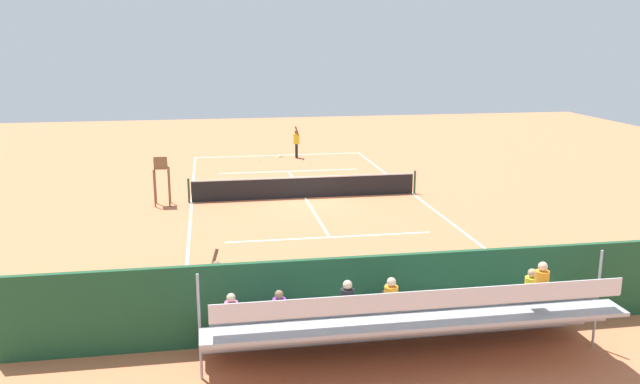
{
  "coord_description": "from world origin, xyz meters",
  "views": [
    {
      "loc": [
        4.16,
        28.37,
        7.05
      ],
      "look_at": [
        0.0,
        4.0,
        1.2
      ],
      "focal_mm": 36.99,
      "sensor_mm": 36.0,
      "label": 1
    }
  ],
  "objects_px": {
    "tennis_net": "(305,187)",
    "tennis_ball_near": "(311,163)",
    "bleacher_stand": "(404,320)",
    "tennis_racket": "(277,157)",
    "tennis_player": "(296,141)",
    "umpire_chair": "(161,175)",
    "tennis_ball_far": "(260,160)",
    "line_judge": "(217,286)",
    "courtside_bench": "(470,294)",
    "equipment_bag": "(400,314)"
  },
  "relations": [
    {
      "from": "tennis_net",
      "to": "tennis_ball_near",
      "type": "xyz_separation_m",
      "value": [
        -1.53,
        -8.13,
        -0.47
      ]
    },
    {
      "from": "bleacher_stand",
      "to": "tennis_racket",
      "type": "height_order",
      "value": "bleacher_stand"
    },
    {
      "from": "tennis_player",
      "to": "tennis_ball_near",
      "type": "height_order",
      "value": "tennis_player"
    },
    {
      "from": "umpire_chair",
      "to": "tennis_ball_far",
      "type": "xyz_separation_m",
      "value": [
        -4.94,
        -9.64,
        -1.28
      ]
    },
    {
      "from": "line_judge",
      "to": "umpire_chair",
      "type": "bearing_deg",
      "value": -80.46
    },
    {
      "from": "bleacher_stand",
      "to": "tennis_racket",
      "type": "bearing_deg",
      "value": -89.76
    },
    {
      "from": "umpire_chair",
      "to": "tennis_net",
      "type": "bearing_deg",
      "value": -177.32
    },
    {
      "from": "tennis_racket",
      "to": "line_judge",
      "type": "xyz_separation_m",
      "value": [
        3.94,
        23.12,
        1.0
      ]
    },
    {
      "from": "tennis_racket",
      "to": "tennis_ball_near",
      "type": "bearing_deg",
      "value": 127.7
    },
    {
      "from": "tennis_net",
      "to": "tennis_ball_near",
      "type": "distance_m",
      "value": 8.29
    },
    {
      "from": "umpire_chair",
      "to": "tennis_ball_near",
      "type": "distance_m",
      "value": 11.5
    },
    {
      "from": "bleacher_stand",
      "to": "courtside_bench",
      "type": "relative_size",
      "value": 5.03
    },
    {
      "from": "equipment_bag",
      "to": "tennis_ball_near",
      "type": "distance_m",
      "value": 21.56
    },
    {
      "from": "courtside_bench",
      "to": "line_judge",
      "type": "relative_size",
      "value": 0.93
    },
    {
      "from": "tennis_net",
      "to": "equipment_bag",
      "type": "height_order",
      "value": "tennis_net"
    },
    {
      "from": "tennis_net",
      "to": "tennis_ball_near",
      "type": "relative_size",
      "value": 156.06
    },
    {
      "from": "equipment_bag",
      "to": "tennis_ball_near",
      "type": "height_order",
      "value": "equipment_bag"
    },
    {
      "from": "tennis_net",
      "to": "tennis_ball_near",
      "type": "height_order",
      "value": "tennis_net"
    },
    {
      "from": "umpire_chair",
      "to": "courtside_bench",
      "type": "relative_size",
      "value": 1.19
    },
    {
      "from": "tennis_net",
      "to": "tennis_racket",
      "type": "distance_m",
      "value": 10.33
    },
    {
      "from": "tennis_net",
      "to": "line_judge",
      "type": "relative_size",
      "value": 5.35
    },
    {
      "from": "tennis_net",
      "to": "bleacher_stand",
      "type": "xyz_separation_m",
      "value": [
        0.05,
        15.33,
        0.43
      ]
    },
    {
      "from": "equipment_bag",
      "to": "courtside_bench",
      "type": "bearing_deg",
      "value": -176.13
    },
    {
      "from": "courtside_bench",
      "to": "tennis_player",
      "type": "bearing_deg",
      "value": -86.6
    },
    {
      "from": "bleacher_stand",
      "to": "umpire_chair",
      "type": "bearing_deg",
      "value": -67.78
    },
    {
      "from": "equipment_bag",
      "to": "tennis_ball_near",
      "type": "xyz_separation_m",
      "value": [
        -1.07,
        -21.53,
        -0.15
      ]
    },
    {
      "from": "tennis_ball_near",
      "to": "equipment_bag",
      "type": "bearing_deg",
      "value": 87.15
    },
    {
      "from": "equipment_bag",
      "to": "bleacher_stand",
      "type": "bearing_deg",
      "value": 75.16
    },
    {
      "from": "bleacher_stand",
      "to": "umpire_chair",
      "type": "relative_size",
      "value": 4.23
    },
    {
      "from": "tennis_ball_far",
      "to": "line_judge",
      "type": "relative_size",
      "value": 0.03
    },
    {
      "from": "tennis_net",
      "to": "tennis_ball_far",
      "type": "xyz_separation_m",
      "value": [
        1.26,
        -9.35,
        -0.47
      ]
    },
    {
      "from": "tennis_ball_near",
      "to": "tennis_ball_far",
      "type": "height_order",
      "value": "same"
    },
    {
      "from": "tennis_racket",
      "to": "bleacher_stand",
      "type": "bearing_deg",
      "value": 90.24
    },
    {
      "from": "tennis_player",
      "to": "tennis_ball_near",
      "type": "bearing_deg",
      "value": 106.7
    },
    {
      "from": "tennis_ball_far",
      "to": "tennis_net",
      "type": "bearing_deg",
      "value": 97.7
    },
    {
      "from": "bleacher_stand",
      "to": "equipment_bag",
      "type": "bearing_deg",
      "value": -104.84
    },
    {
      "from": "tennis_net",
      "to": "tennis_ball_far",
      "type": "height_order",
      "value": "tennis_net"
    },
    {
      "from": "courtside_bench",
      "to": "tennis_racket",
      "type": "height_order",
      "value": "courtside_bench"
    },
    {
      "from": "tennis_net",
      "to": "bleacher_stand",
      "type": "relative_size",
      "value": 1.14
    },
    {
      "from": "bleacher_stand",
      "to": "tennis_player",
      "type": "distance_m",
      "value": 25.34
    },
    {
      "from": "bleacher_stand",
      "to": "tennis_racket",
      "type": "distance_m",
      "value": 25.66
    },
    {
      "from": "equipment_bag",
      "to": "tennis_net",
      "type": "bearing_deg",
      "value": -88.05
    },
    {
      "from": "equipment_bag",
      "to": "tennis_player",
      "type": "height_order",
      "value": "tennis_player"
    },
    {
      "from": "line_judge",
      "to": "courtside_bench",
      "type": "bearing_deg",
      "value": 175.88
    },
    {
      "from": "equipment_bag",
      "to": "tennis_player",
      "type": "xyz_separation_m",
      "value": [
        -0.51,
        -23.39,
        0.84
      ]
    },
    {
      "from": "umpire_chair",
      "to": "tennis_ball_near",
      "type": "height_order",
      "value": "umpire_chair"
    },
    {
      "from": "line_judge",
      "to": "tennis_racket",
      "type": "bearing_deg",
      "value": -99.66
    },
    {
      "from": "equipment_bag",
      "to": "umpire_chair",
      "type": "bearing_deg",
      "value": -63.08
    },
    {
      "from": "equipment_bag",
      "to": "tennis_racket",
      "type": "xyz_separation_m",
      "value": [
        0.62,
        -23.71,
        -0.16
      ]
    },
    {
      "from": "tennis_ball_near",
      "to": "tennis_ball_far",
      "type": "relative_size",
      "value": 1.0
    }
  ]
}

